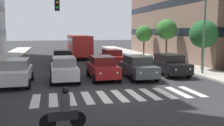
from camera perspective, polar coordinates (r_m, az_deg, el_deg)
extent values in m
plane|color=#2D2D30|center=(14.46, 1.65, -7.25)|extent=(180.00, 180.00, 0.00)
cube|color=black|center=(38.32, 18.49, 6.55)|extent=(11.65, 24.92, 0.90)
cube|color=black|center=(38.47, 18.70, 11.74)|extent=(11.65, 24.92, 0.90)
cube|color=silver|center=(16.19, 17.31, -6.00)|extent=(0.45, 2.80, 0.01)
cube|color=silver|center=(15.75, 14.48, -6.26)|extent=(0.45, 2.80, 0.01)
cube|color=silver|center=(15.36, 11.49, -6.52)|extent=(0.45, 2.80, 0.01)
cube|color=silver|center=(15.01, 8.34, -6.77)|extent=(0.45, 2.80, 0.01)
cube|color=silver|center=(14.71, 5.06, -7.01)|extent=(0.45, 2.80, 0.01)
cube|color=silver|center=(14.45, 1.65, -7.24)|extent=(0.45, 2.80, 0.01)
cube|color=silver|center=(14.25, -1.88, -7.44)|extent=(0.45, 2.80, 0.01)
cube|color=silver|center=(14.11, -5.50, -7.62)|extent=(0.45, 2.80, 0.01)
cube|color=silver|center=(14.02, -9.17, -7.78)|extent=(0.45, 2.80, 0.01)
cube|color=silver|center=(13.99, -12.89, -7.90)|extent=(0.45, 2.80, 0.01)
cube|color=silver|center=(14.02, -16.60, -7.99)|extent=(0.45, 2.80, 0.01)
cube|color=black|center=(21.44, 12.66, -0.77)|extent=(1.80, 4.40, 0.80)
cube|color=black|center=(21.53, 12.48, 1.15)|extent=(1.58, 2.46, 0.60)
cylinder|color=black|center=(20.65, 16.65, -2.31)|extent=(0.22, 0.64, 0.64)
cylinder|color=black|center=(19.82, 12.13, -2.55)|extent=(0.22, 0.64, 0.64)
cylinder|color=black|center=(23.18, 13.07, -1.20)|extent=(0.22, 0.64, 0.64)
cylinder|color=black|center=(22.44, 8.95, -1.37)|extent=(0.22, 0.64, 0.64)
sphere|color=white|center=(19.82, 16.89, -1.29)|extent=(0.18, 0.18, 0.18)
sphere|color=white|center=(19.27, 13.93, -1.43)|extent=(0.18, 0.18, 0.18)
cube|color=#474C51|center=(19.53, 5.81, -1.38)|extent=(1.80, 4.40, 0.80)
cube|color=#343639|center=(19.63, 5.64, 0.72)|extent=(1.58, 2.46, 0.60)
cylinder|color=black|center=(18.58, 9.89, -3.13)|extent=(0.22, 0.64, 0.64)
cylinder|color=black|center=(17.95, 4.59, -3.40)|extent=(0.22, 0.64, 0.64)
cylinder|color=black|center=(21.24, 6.80, -1.80)|extent=(0.22, 0.64, 0.64)
cylinder|color=black|center=(20.69, 2.12, -1.99)|extent=(0.22, 0.64, 0.64)
sphere|color=white|center=(17.74, 9.85, -2.04)|extent=(0.18, 0.18, 0.18)
sphere|color=white|center=(17.32, 6.34, -2.20)|extent=(0.18, 0.18, 0.18)
cube|color=maroon|center=(19.25, -2.10, -1.47)|extent=(1.80, 4.40, 0.80)
cube|color=maroon|center=(19.36, -2.22, 0.66)|extent=(1.58, 2.46, 0.60)
cylinder|color=black|center=(18.12, 1.61, -3.29)|extent=(0.22, 0.64, 0.64)
cylinder|color=black|center=(17.75, -4.02, -3.52)|extent=(0.22, 0.64, 0.64)
cylinder|color=black|center=(20.90, -0.45, -1.90)|extent=(0.22, 0.64, 0.64)
cylinder|color=black|center=(20.58, -5.34, -2.07)|extent=(0.22, 0.64, 0.64)
sphere|color=white|center=(17.29, 1.17, -2.17)|extent=(0.18, 0.18, 0.18)
sphere|color=white|center=(17.05, -2.58, -2.31)|extent=(0.18, 0.18, 0.18)
cube|color=silver|center=(18.84, -10.55, -1.77)|extent=(1.80, 4.40, 0.80)
cube|color=gray|center=(18.95, -10.63, 0.41)|extent=(1.58, 2.46, 0.60)
cylinder|color=black|center=(17.55, -7.34, -3.68)|extent=(0.22, 0.64, 0.64)
cylinder|color=black|center=(17.46, -13.23, -3.87)|extent=(0.22, 0.64, 0.64)
cylinder|color=black|center=(20.40, -8.20, -2.19)|extent=(0.22, 0.64, 0.64)
cylinder|color=black|center=(20.32, -13.27, -2.35)|extent=(0.22, 0.64, 0.64)
sphere|color=white|center=(16.75, -8.21, -2.54)|extent=(0.18, 0.18, 0.18)
sphere|color=white|center=(16.69, -12.16, -2.66)|extent=(0.18, 0.18, 0.18)
cube|color=silver|center=(18.26, -20.48, -2.38)|extent=(1.80, 4.40, 0.80)
cube|color=gray|center=(18.36, -20.50, -0.12)|extent=(1.58, 2.46, 0.60)
cylinder|color=black|center=(16.82, -17.98, -4.44)|extent=(0.22, 0.64, 0.64)
cylinder|color=black|center=(19.67, -17.32, -2.79)|extent=(0.22, 0.64, 0.64)
cylinder|color=black|center=(19.88, -22.50, -2.91)|extent=(0.22, 0.64, 0.64)
sphere|color=white|center=(16.08, -19.39, -3.28)|extent=(0.18, 0.18, 0.18)
sphere|color=white|center=(16.24, -23.44, -3.36)|extent=(0.18, 0.18, 0.18)
cube|color=maroon|center=(26.55, 0.05, 0.88)|extent=(1.80, 4.40, 0.80)
cube|color=maroon|center=(26.68, -0.05, 2.42)|extent=(1.58, 2.46, 0.60)
cylinder|color=black|center=(25.43, 2.78, -0.30)|extent=(0.22, 0.64, 0.64)
cylinder|color=black|center=(24.99, -1.18, -0.43)|extent=(0.22, 0.64, 0.64)
cylinder|color=black|center=(28.21, 1.14, 0.43)|extent=(0.22, 0.64, 0.64)
cylinder|color=black|center=(27.82, -2.45, 0.33)|extent=(0.22, 0.64, 0.64)
sphere|color=white|center=(24.62, 2.52, 0.58)|extent=(0.18, 0.18, 0.18)
sphere|color=white|center=(24.33, -0.09, 0.51)|extent=(0.18, 0.18, 0.18)
cube|color=black|center=(26.30, -11.02, 0.69)|extent=(1.80, 4.40, 0.80)
cube|color=black|center=(26.43, -11.08, 2.25)|extent=(1.58, 2.46, 0.60)
cylinder|color=black|center=(24.96, -8.79, -0.52)|extent=(0.22, 0.64, 0.64)
cylinder|color=black|center=(24.88, -12.93, -0.64)|extent=(0.22, 0.64, 0.64)
cylinder|color=black|center=(27.83, -9.28, 0.25)|extent=(0.22, 0.64, 0.64)
cylinder|color=black|center=(27.76, -12.99, 0.14)|extent=(0.22, 0.64, 0.64)
sphere|color=white|center=(24.19, -9.45, 0.37)|extent=(0.18, 0.18, 0.18)
sphere|color=white|center=(24.14, -12.18, 0.30)|extent=(0.18, 0.18, 0.18)
cube|color=red|center=(35.86, -7.43, 4.08)|extent=(2.50, 10.50, 2.50)
cube|color=black|center=(35.83, -7.44, 4.96)|extent=(2.52, 9.87, 0.80)
cylinder|color=black|center=(32.47, -4.52, 1.60)|extent=(0.28, 1.00, 1.00)
cylinder|color=black|center=(32.18, -8.92, 1.49)|extent=(0.28, 1.00, 1.00)
cylinder|color=black|center=(39.20, -6.06, 2.52)|extent=(0.28, 1.00, 1.00)
cylinder|color=black|center=(38.97, -9.72, 2.43)|extent=(0.28, 1.00, 1.00)
cylinder|color=black|center=(9.80, -14.07, -12.66)|extent=(0.61, 0.14, 0.60)
cylinder|color=black|center=(9.91, -7.56, -12.28)|extent=(0.61, 0.14, 0.60)
cube|color=#232328|center=(9.77, -10.82, -11.27)|extent=(1.11, 0.32, 0.36)
cube|color=#4C4C51|center=(9.64, -10.29, -8.53)|extent=(0.30, 0.38, 0.64)
sphere|color=black|center=(9.53, -10.35, -5.98)|extent=(0.26, 0.26, 0.26)
cube|color=black|center=(13.14, -12.10, 12.92)|extent=(0.24, 0.28, 0.76)
sphere|color=orange|center=(12.99, -12.09, 12.99)|extent=(0.14, 0.14, 0.14)
sphere|color=green|center=(12.97, -12.06, 11.94)|extent=(0.14, 0.14, 0.14)
cylinder|color=#4C6B56|center=(22.03, 19.80, 7.68)|extent=(0.16, 0.16, 7.64)
cylinder|color=#513823|center=(24.37, 19.43, 1.46)|extent=(0.20, 0.20, 2.44)
sphere|color=#235B2D|center=(24.27, 19.62, 6.08)|extent=(2.48, 2.48, 2.48)
cylinder|color=#513823|center=(30.20, 11.93, 3.20)|extent=(0.20, 0.20, 2.94)
sphere|color=#387F33|center=(30.14, 12.04, 7.31)|extent=(2.32, 2.32, 2.32)
cylinder|color=#513823|center=(36.78, 7.07, 3.54)|extent=(0.20, 0.20, 2.41)
sphere|color=#387F33|center=(36.72, 7.11, 6.49)|extent=(2.30, 2.30, 2.30)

